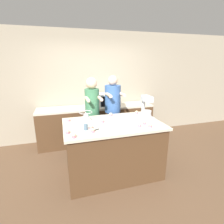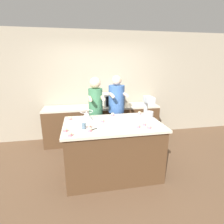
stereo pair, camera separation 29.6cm
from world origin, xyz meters
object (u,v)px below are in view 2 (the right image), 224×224
at_px(person_right, 116,113).
at_px(cupcake_9, 113,114).
at_px(cupcake_1, 140,113).
at_px(mixing_bowl, 87,115).
at_px(stand_mixer, 148,109).
at_px(microwave_oven, 113,100).
at_px(cupcake_8, 103,120).
at_px(knife, 98,128).
at_px(cupcake_7, 138,126).
at_px(drinking_glass, 84,126).
at_px(cupcake_4, 89,126).
at_px(baking_tray, 116,119).
at_px(cupcake_2, 144,124).
at_px(cupcake_6, 149,127).
at_px(cupcake_5, 70,118).
at_px(cupcake_3, 70,134).
at_px(cupcake_0, 90,130).
at_px(cupcake_10, 65,130).
at_px(person_left, 96,114).

xyz_separation_m(person_right, cupcake_9, (-0.16, -0.38, 0.10)).
bearing_deg(cupcake_1, mixing_bowl, -170.48).
relative_size(stand_mixer, microwave_oven, 0.81).
bearing_deg(cupcake_8, knife, -111.64).
bearing_deg(cupcake_7, cupcake_1, 69.24).
relative_size(drinking_glass, cupcake_4, 1.51).
relative_size(baking_tray, cupcake_2, 5.57).
distance_m(person_right, cupcake_1, 0.55).
xyz_separation_m(microwave_oven, cupcake_6, (0.22, -1.76, -0.07)).
height_order(cupcake_5, cupcake_6, same).
xyz_separation_m(baking_tray, cupcake_2, (0.41, -0.34, 0.01)).
bearing_deg(mixing_bowl, cupcake_7, -33.05).
bearing_deg(mixing_bowl, cupcake_4, -86.85).
xyz_separation_m(knife, cupcake_9, (0.35, 0.60, 0.03)).
bearing_deg(cupcake_3, mixing_bowl, 68.10).
relative_size(cupcake_0, cupcake_4, 1.00).
relative_size(cupcake_4, cupcake_10, 1.00).
bearing_deg(cupcake_0, baking_tray, 41.77).
bearing_deg(knife, cupcake_6, -11.29).
bearing_deg(cupcake_8, cupcake_0, -122.21).
bearing_deg(cupcake_2, baking_tray, 139.92).
distance_m(cupcake_2, cupcake_6, 0.15).
xyz_separation_m(microwave_oven, cupcake_10, (-1.05, -1.65, -0.07)).
distance_m(cupcake_3, cupcake_5, 0.73).
relative_size(person_left, cupcake_7, 27.09).
bearing_deg(person_right, cupcake_9, -112.43).
bearing_deg(cupcake_4, cupcake_2, -2.93).
bearing_deg(cupcake_4, cupcake_10, -166.75).
xyz_separation_m(cupcake_2, cupcake_7, (-0.13, -0.07, 0.00)).
relative_size(knife, cupcake_5, 3.33).
bearing_deg(drinking_glass, person_right, 53.00).
height_order(knife, cupcake_5, cupcake_5).
height_order(baking_tray, cupcake_7, cupcake_7).
bearing_deg(person_right, cupcake_3, -127.45).
bearing_deg(mixing_bowl, drinking_glass, -98.59).
bearing_deg(cupcake_0, cupcake_8, 57.79).
height_order(mixing_bowl, cupcake_5, mixing_bowl).
bearing_deg(cupcake_10, mixing_bowl, 54.62).
xyz_separation_m(mixing_bowl, cupcake_8, (0.26, -0.15, -0.06)).
relative_size(person_left, cupcake_8, 27.09).
distance_m(person_left, mixing_bowl, 0.61).
height_order(cupcake_0, cupcake_2, same).
relative_size(cupcake_6, cupcake_10, 1.00).
height_order(person_right, cupcake_7, person_right).
height_order(drinking_glass, cupcake_0, drinking_glass).
distance_m(baking_tray, microwave_oven, 1.29).
bearing_deg(knife, drinking_glass, 174.69).
height_order(stand_mixer, cupcake_6, stand_mixer).
relative_size(stand_mixer, cupcake_2, 6.64).
distance_m(cupcake_4, cupcake_9, 0.74).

